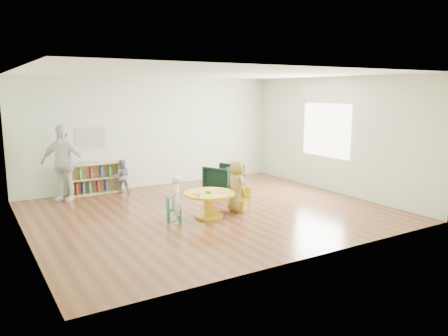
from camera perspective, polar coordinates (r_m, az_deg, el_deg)
name	(u,v)px	position (r m, az deg, el deg)	size (l,w,h in m)	color
room	(210,120)	(8.79, -1.84, 6.31)	(7.10, 7.00, 2.80)	brown
activity_table	(209,200)	(8.60, -1.94, -4.22)	(1.00, 1.00, 0.55)	yellow
kid_chair_left	(172,208)	(8.37, -6.80, -5.22)	(0.34, 0.34, 0.51)	#17837C
kid_chair_right	(243,198)	(9.02, 2.50, -4.00)	(0.36, 0.36, 0.52)	yellow
bookshelf	(94,179)	(11.04, -16.59, -1.34)	(1.20, 0.30, 0.75)	tan
alphabet_poster	(91,138)	(11.02, -16.94, 3.81)	(0.74, 0.01, 0.54)	silver
armchair	(223,179)	(10.61, -0.09, -1.45)	(0.75, 0.77, 0.70)	black
child_left	(176,200)	(8.24, -6.32, -4.14)	(0.33, 0.22, 0.91)	white
child_right	(236,186)	(8.96, 1.62, -2.37)	(0.53, 0.34, 1.08)	yellow
toddler	(122,176)	(10.92, -13.18, -1.06)	(0.40, 0.31, 0.82)	#191F3F
adult_caretaker	(63,163)	(10.44, -20.31, 0.61)	(1.02, 0.42, 1.73)	white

